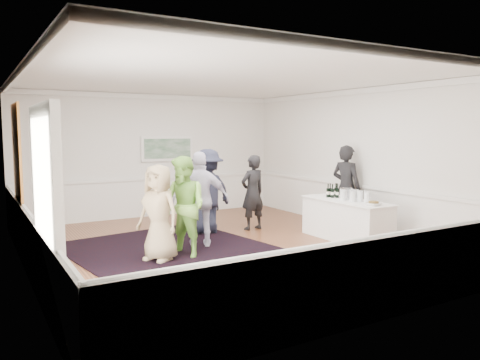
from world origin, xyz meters
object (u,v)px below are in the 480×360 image
guest_tan (159,213)px  nut_bowl (374,203)px  guest_lilac (201,200)px  bartender (346,188)px  guest_green (184,207)px  guest_dark_a (208,192)px  ice_bucket (346,193)px  serving_table (346,220)px  guest_dark_b (253,192)px  guest_navy (203,199)px

guest_tan → nut_bowl: bearing=42.4°
guest_lilac → bartender: bearing=-158.6°
guest_green → guest_dark_a: 1.92m
bartender → ice_bucket: bartender is taller
bartender → ice_bucket: 0.90m
serving_table → guest_lilac: size_ratio=1.11×
guest_green → nut_bowl: guest_green is taller
bartender → guest_dark_b: 2.13m
guest_navy → ice_bucket: (2.39, -1.88, 0.17)m
serving_table → guest_navy: guest_navy is taller
guest_dark_a → guest_navy: 0.18m
bartender → guest_lilac: bearing=71.5°
guest_green → nut_bowl: size_ratio=6.22×
guest_lilac → guest_green: bearing=66.3°
guest_dark_a → nut_bowl: (2.16, -2.75, -0.06)m
guest_tan → guest_green: bearing=62.6°
bartender → guest_tan: bearing=78.7°
serving_table → guest_dark_a: 3.01m
guest_tan → guest_dark_b: guest_dark_b is taller
guest_dark_b → ice_bucket: (1.23, -1.71, 0.09)m
serving_table → guest_green: guest_green is taller
guest_tan → guest_lilac: 1.18m
guest_dark_a → guest_navy: bearing=-35.3°
guest_green → guest_dark_b: 2.65m
serving_table → guest_green: 3.48m
bartender → guest_tan: 4.62m
ice_bucket → guest_dark_a: bearing=141.4°
serving_table → nut_bowl: 0.90m
guest_dark_a → nut_bowl: bearing=116.4°
guest_lilac → guest_navy: (0.55, 1.02, -0.16)m
serving_table → guest_navy: (-2.30, 2.01, 0.35)m
bartender → guest_dark_a: bearing=52.6°
guest_dark_b → guest_navy: guest_dark_b is taller
serving_table → ice_bucket: size_ratio=7.90×
guest_tan → guest_dark_b: bearing=86.8°
bartender → guest_dark_b: (-1.85, 1.06, -0.11)m
guest_tan → guest_dark_b: 3.09m
guest_lilac → guest_dark_b: 1.91m
guest_tan → nut_bowl: guest_tan is taller
bartender → guest_dark_a: bartender is taller
nut_bowl → serving_table: bearing=86.5°
serving_table → nut_bowl: size_ratio=7.08×
bartender → guest_navy: 3.25m
guest_dark_b → nut_bowl: 2.84m
guest_tan → guest_navy: bearing=104.2°
bartender → guest_lilac: (-3.56, 0.20, -0.04)m
bartender → serving_table: bearing=122.5°
guest_lilac → nut_bowl: size_ratio=6.39×
guest_dark_a → ice_bucket: bearing=129.6°
guest_dark_a → guest_dark_b: 1.08m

